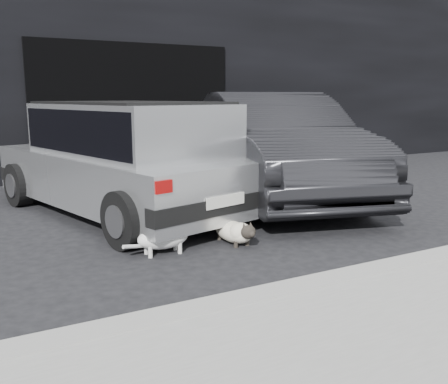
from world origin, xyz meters
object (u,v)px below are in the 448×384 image
cat_siamese (236,232)px  second_car (273,145)px  cat_white (166,236)px  silver_hatchback (126,154)px

cat_siamese → second_car: bearing=-135.4°
second_car → cat_white: second_car is taller
cat_white → second_car: bearing=128.7°
cat_siamese → cat_white: cat_white is taller
silver_hatchback → cat_white: (-0.21, -1.88, -0.65)m
second_car → cat_siamese: bearing=-116.7°
second_car → cat_white: 3.30m
second_car → cat_siamese: size_ratio=5.80×
second_car → cat_siamese: 2.77m
cat_siamese → cat_white: size_ratio=1.08×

